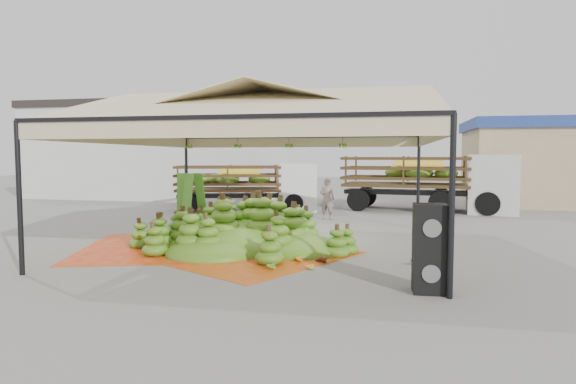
% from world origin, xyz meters
% --- Properties ---
extents(ground, '(90.00, 90.00, 0.00)m').
position_xyz_m(ground, '(0.00, 0.00, 0.00)').
color(ground, slate).
rests_on(ground, ground).
extents(canopy_tent, '(8.10, 8.10, 4.00)m').
position_xyz_m(canopy_tent, '(0.00, 0.00, 3.30)').
color(canopy_tent, black).
rests_on(canopy_tent, ground).
extents(building_white, '(14.30, 6.30, 5.40)m').
position_xyz_m(building_white, '(-10.00, 14.00, 2.71)').
color(building_white, silver).
rests_on(building_white, ground).
extents(building_tan, '(6.30, 5.30, 4.10)m').
position_xyz_m(building_tan, '(10.00, 13.00, 2.07)').
color(building_tan, tan).
rests_on(building_tan, ground).
extents(tarp_left, '(5.59, 5.44, 0.01)m').
position_xyz_m(tarp_left, '(-2.30, -0.62, 0.01)').
color(tarp_left, orange).
rests_on(tarp_left, ground).
extents(tarp_right, '(5.34, 5.42, 0.01)m').
position_xyz_m(tarp_right, '(-0.12, -1.23, 0.01)').
color(tarp_right, '#CD5C13').
rests_on(tarp_right, ground).
extents(banana_heap, '(6.51, 5.68, 1.23)m').
position_xyz_m(banana_heap, '(-0.61, -0.37, 0.62)').
color(banana_heap, '#3B7318').
rests_on(banana_heap, ground).
extents(hand_yellow_a, '(0.41, 0.35, 0.17)m').
position_xyz_m(hand_yellow_a, '(1.39, -2.43, 0.09)').
color(hand_yellow_a, gold).
rests_on(hand_yellow_a, ground).
extents(hand_yellow_b, '(0.57, 0.52, 0.21)m').
position_xyz_m(hand_yellow_b, '(1.01, -1.81, 0.11)').
color(hand_yellow_b, '#B28C23').
rests_on(hand_yellow_b, ground).
extents(hand_red_a, '(0.55, 0.51, 0.20)m').
position_xyz_m(hand_red_a, '(3.55, -1.55, 0.10)').
color(hand_red_a, '#522812').
rests_on(hand_red_a, ground).
extents(hand_red_b, '(0.61, 0.59, 0.22)m').
position_xyz_m(hand_red_b, '(1.55, -1.84, 0.11)').
color(hand_red_b, '#5D3015').
rests_on(hand_red_b, ground).
extents(hand_green, '(0.42, 0.35, 0.19)m').
position_xyz_m(hand_green, '(0.60, -2.57, 0.09)').
color(hand_green, '#467017').
rests_on(hand_green, ground).
extents(hanging_bunches, '(4.74, 0.24, 0.20)m').
position_xyz_m(hanging_bunches, '(-0.47, 1.24, 2.62)').
color(hanging_bunches, '#56801A').
rests_on(hanging_bunches, ground).
extents(speaker_stack, '(0.57, 0.50, 1.51)m').
position_xyz_m(speaker_stack, '(3.70, -3.70, 0.76)').
color(speaker_stack, black).
rests_on(speaker_stack, ground).
extents(banana_leaves, '(0.96, 1.36, 3.70)m').
position_xyz_m(banana_leaves, '(-2.59, 0.80, 0.00)').
color(banana_leaves, '#3C751F').
rests_on(banana_leaves, ground).
extents(vendor, '(0.61, 0.46, 1.52)m').
position_xyz_m(vendor, '(0.84, 5.62, 0.76)').
color(vendor, gray).
rests_on(vendor, ground).
extents(truck_left, '(6.20, 3.44, 2.02)m').
position_xyz_m(truck_left, '(-2.68, 7.93, 1.24)').
color(truck_left, '#50361A').
rests_on(truck_left, ground).
extents(truck_right, '(7.26, 3.22, 2.41)m').
position_xyz_m(truck_right, '(5.00, 9.35, 1.49)').
color(truck_right, '#463317').
rests_on(truck_right, ground).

